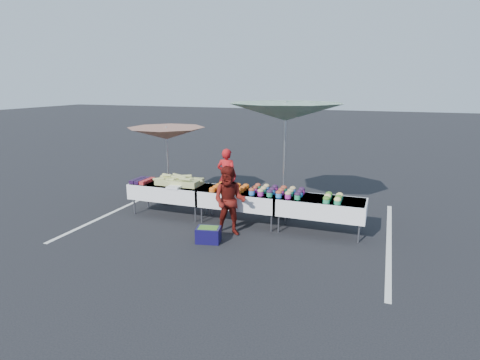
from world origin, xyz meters
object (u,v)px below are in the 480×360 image
(table_center, at_px, (240,198))
(table_right, at_px, (320,206))
(table_left, at_px, (170,191))
(customer, at_px, (229,201))
(umbrella_left, at_px, (166,134))
(vendor, at_px, (227,176))
(umbrella_right, at_px, (286,113))
(storage_bin, at_px, (208,234))

(table_center, relative_size, table_right, 1.00)
(table_left, height_order, table_center, same)
(table_left, xyz_separation_m, table_center, (1.80, 0.00, 0.00))
(customer, xyz_separation_m, umbrella_left, (-2.34, 1.55, 1.10))
(table_right, xyz_separation_m, vendor, (-2.68, 1.39, 0.14))
(customer, bearing_deg, table_left, 151.28)
(table_left, distance_m, vendor, 1.67)
(customer, bearing_deg, vendor, 106.86)
(table_left, bearing_deg, umbrella_right, 17.10)
(table_right, distance_m, customer, 1.92)
(table_left, distance_m, customer, 2.00)
(customer, height_order, umbrella_right, umbrella_right)
(table_center, height_order, umbrella_right, umbrella_right)
(umbrella_right, bearing_deg, vendor, 160.81)
(table_center, xyz_separation_m, table_right, (1.80, 0.00, 0.00))
(umbrella_right, relative_size, storage_bin, 5.64)
(table_center, bearing_deg, umbrella_left, 160.77)
(umbrella_left, height_order, storage_bin, umbrella_left)
(table_right, bearing_deg, vendor, 152.68)
(table_center, distance_m, customer, 0.77)
(table_center, distance_m, vendor, 1.65)
(table_right, xyz_separation_m, customer, (-1.76, -0.75, 0.15))
(umbrella_left, bearing_deg, table_left, -58.32)
(table_right, height_order, storage_bin, table_right)
(table_left, relative_size, umbrella_left, 0.72)
(umbrella_right, bearing_deg, table_right, -38.66)
(customer, relative_size, umbrella_left, 0.56)
(table_right, relative_size, umbrella_left, 0.72)
(umbrella_right, xyz_separation_m, storage_bin, (-1.00, -2.09, -2.29))
(table_left, distance_m, storage_bin, 2.10)
(table_right, height_order, vendor, vendor)
(table_left, relative_size, umbrella_right, 0.62)
(table_left, xyz_separation_m, table_right, (3.60, 0.00, 0.00))
(storage_bin, bearing_deg, umbrella_left, 123.03)
(table_left, distance_m, umbrella_right, 3.30)
(umbrella_left, bearing_deg, customer, -33.55)
(umbrella_left, xyz_separation_m, storage_bin, (2.09, -2.09, -1.67))
(table_left, relative_size, table_right, 1.00)
(customer, relative_size, storage_bin, 2.74)
(vendor, height_order, customer, customer)
(table_right, distance_m, umbrella_right, 2.26)
(umbrella_right, distance_m, storage_bin, 3.25)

